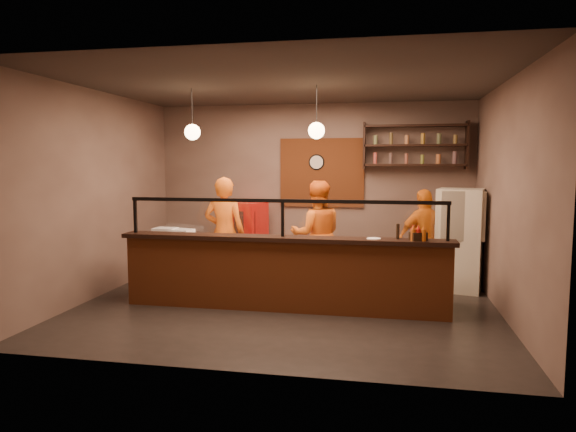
% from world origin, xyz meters
% --- Properties ---
extents(floor, '(6.00, 6.00, 0.00)m').
position_xyz_m(floor, '(0.00, 0.00, 0.00)').
color(floor, black).
rests_on(floor, ground).
extents(ceiling, '(6.00, 6.00, 0.00)m').
position_xyz_m(ceiling, '(0.00, 0.00, 3.20)').
color(ceiling, '#38302B').
rests_on(ceiling, wall_back).
extents(wall_back, '(6.00, 0.00, 6.00)m').
position_xyz_m(wall_back, '(0.00, 2.50, 1.60)').
color(wall_back, '#766056').
rests_on(wall_back, floor).
extents(wall_left, '(0.00, 5.00, 5.00)m').
position_xyz_m(wall_left, '(-3.00, 0.00, 1.60)').
color(wall_left, '#766056').
rests_on(wall_left, floor).
extents(wall_right, '(0.00, 5.00, 5.00)m').
position_xyz_m(wall_right, '(3.00, 0.00, 1.60)').
color(wall_right, '#766056').
rests_on(wall_right, floor).
extents(wall_front, '(6.00, 0.00, 6.00)m').
position_xyz_m(wall_front, '(0.00, -2.50, 1.60)').
color(wall_front, '#766056').
rests_on(wall_front, floor).
extents(brick_patch, '(1.60, 0.04, 1.30)m').
position_xyz_m(brick_patch, '(0.20, 2.47, 1.90)').
color(brick_patch, brown).
rests_on(brick_patch, wall_back).
extents(service_counter, '(4.60, 0.25, 1.00)m').
position_xyz_m(service_counter, '(0.00, -0.30, 0.50)').
color(service_counter, brown).
rests_on(service_counter, floor).
extents(counter_ledge, '(4.70, 0.37, 0.06)m').
position_xyz_m(counter_ledge, '(0.00, -0.30, 1.03)').
color(counter_ledge, black).
rests_on(counter_ledge, service_counter).
extents(worktop_cabinet, '(4.60, 0.75, 0.85)m').
position_xyz_m(worktop_cabinet, '(0.00, 0.20, 0.42)').
color(worktop_cabinet, gray).
rests_on(worktop_cabinet, floor).
extents(worktop, '(4.60, 0.75, 0.05)m').
position_xyz_m(worktop, '(0.00, 0.20, 0.88)').
color(worktop, silver).
rests_on(worktop, worktop_cabinet).
extents(sneeze_guard, '(4.50, 0.05, 0.52)m').
position_xyz_m(sneeze_guard, '(0.00, -0.30, 1.37)').
color(sneeze_guard, white).
rests_on(sneeze_guard, counter_ledge).
extents(wall_shelving, '(1.84, 0.28, 0.85)m').
position_xyz_m(wall_shelving, '(1.90, 2.32, 2.40)').
color(wall_shelving, black).
rests_on(wall_shelving, wall_back).
extents(wall_clock, '(0.30, 0.04, 0.30)m').
position_xyz_m(wall_clock, '(0.10, 2.46, 2.10)').
color(wall_clock, black).
rests_on(wall_clock, wall_back).
extents(pendant_left, '(0.24, 0.24, 0.77)m').
position_xyz_m(pendant_left, '(-1.50, 0.20, 2.55)').
color(pendant_left, black).
rests_on(pendant_left, ceiling).
extents(pendant_right, '(0.24, 0.24, 0.77)m').
position_xyz_m(pendant_right, '(0.40, 0.20, 2.55)').
color(pendant_right, black).
rests_on(pendant_right, ceiling).
extents(cook_left, '(0.70, 0.48, 1.86)m').
position_xyz_m(cook_left, '(-1.22, 0.82, 0.93)').
color(cook_left, '#D55F14').
rests_on(cook_left, floor).
extents(cook_mid, '(1.01, 0.87, 1.80)m').
position_xyz_m(cook_mid, '(0.29, 1.11, 0.90)').
color(cook_mid, orange).
rests_on(cook_mid, floor).
extents(cook_right, '(1.05, 0.77, 1.66)m').
position_xyz_m(cook_right, '(2.05, 1.41, 0.83)').
color(cook_right, orange).
rests_on(cook_right, floor).
extents(fridge, '(0.83, 0.80, 1.67)m').
position_xyz_m(fridge, '(2.60, 1.40, 0.84)').
color(fridge, beige).
rests_on(fridge, floor).
extents(red_cooler, '(0.73, 0.71, 1.34)m').
position_xyz_m(red_cooler, '(-1.16, 2.15, 0.67)').
color(red_cooler, red).
rests_on(red_cooler, floor).
extents(pizza_dough, '(0.50, 0.50, 0.01)m').
position_xyz_m(pizza_dough, '(0.25, 0.09, 0.91)').
color(pizza_dough, beige).
rests_on(pizza_dough, worktop).
extents(prep_tub_a, '(0.37, 0.32, 0.16)m').
position_xyz_m(prep_tub_a, '(-1.69, 0.16, 0.98)').
color(prep_tub_a, white).
rests_on(prep_tub_a, worktop).
extents(prep_tub_b, '(0.35, 0.28, 0.17)m').
position_xyz_m(prep_tub_b, '(-1.98, 0.20, 0.99)').
color(prep_tub_b, white).
rests_on(prep_tub_b, worktop).
extents(prep_tub_c, '(0.30, 0.26, 0.13)m').
position_xyz_m(prep_tub_c, '(-1.71, 0.08, 0.97)').
color(prep_tub_c, silver).
rests_on(prep_tub_c, worktop).
extents(rolling_pin, '(0.29, 0.24, 0.06)m').
position_xyz_m(rolling_pin, '(-1.06, 0.15, 0.93)').
color(rolling_pin, yellow).
rests_on(rolling_pin, worktop).
extents(condiment_caddy, '(0.25, 0.22, 0.11)m').
position_xyz_m(condiment_caddy, '(1.84, -0.34, 1.12)').
color(condiment_caddy, black).
rests_on(condiment_caddy, counter_ledge).
extents(pepper_mill, '(0.05, 0.05, 0.21)m').
position_xyz_m(pepper_mill, '(1.58, -0.23, 1.16)').
color(pepper_mill, black).
rests_on(pepper_mill, counter_ledge).
extents(small_plate, '(0.23, 0.23, 0.01)m').
position_xyz_m(small_plate, '(1.26, -0.32, 1.07)').
color(small_plate, white).
rests_on(small_plate, counter_ledge).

